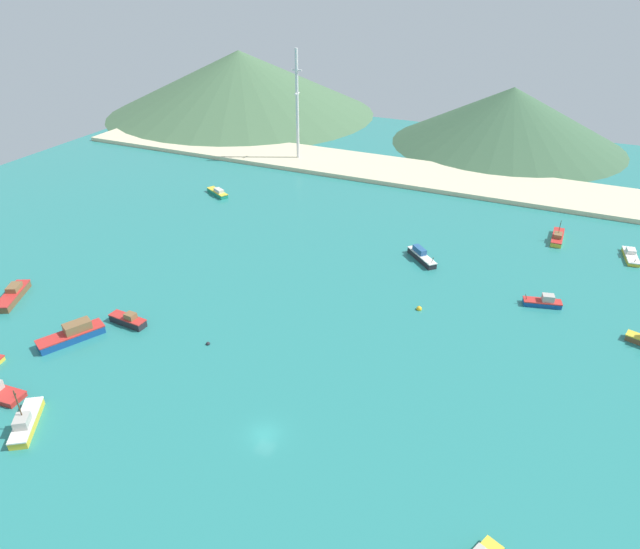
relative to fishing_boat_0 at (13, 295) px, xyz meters
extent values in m
cube|color=teal|center=(60.49, 18.89, -1.13)|extent=(260.00, 280.00, 0.50)
cube|color=brown|center=(0.07, -0.15, -0.26)|extent=(6.70, 10.12, 1.22)
cube|color=red|center=(0.07, -0.15, 0.45)|extent=(6.83, 10.32, 0.20)
cube|color=brown|center=(-0.47, 0.97, 1.03)|extent=(3.12, 3.63, 0.96)
cube|color=#232328|center=(66.62, 46.89, -0.28)|extent=(7.76, 7.63, 1.18)
cube|color=white|center=(66.62, 46.89, 0.41)|extent=(7.92, 7.79, 0.20)
cube|color=#28568C|center=(65.81, 47.67, 1.08)|extent=(3.62, 3.58, 1.15)
cylinder|color=#4C3823|center=(69.51, 44.06, 1.13)|extent=(0.57, 0.56, 1.60)
cube|color=gold|center=(107.45, 66.19, -0.52)|extent=(3.43, 8.32, 0.72)
cube|color=white|center=(107.45, 66.19, -0.05)|extent=(3.50, 8.49, 0.20)
cube|color=silver|center=(107.30, 67.19, 0.48)|extent=(2.03, 2.42, 0.88)
cylinder|color=#4C3823|center=(107.96, 62.59, 0.35)|extent=(0.18, 0.47, 0.99)
cylinder|color=#4C3823|center=(24.28, -20.16, 0.33)|extent=(0.46, 0.15, 0.97)
cube|color=#14478C|center=(20.06, -5.43, -0.23)|extent=(7.53, 10.84, 1.29)
cube|color=red|center=(20.06, -5.43, 0.52)|extent=(7.68, 11.06, 0.20)
cube|color=brown|center=(20.66, -4.25, 1.37)|extent=(4.00, 4.90, 1.51)
cube|color=gold|center=(92.35, 69.40, -0.38)|extent=(2.39, 8.96, 0.99)
cube|color=red|center=(92.35, 69.40, 0.21)|extent=(2.44, 9.14, 0.20)
cube|color=brown|center=(92.34, 68.29, 0.78)|extent=(1.75, 2.46, 0.94)
cylinder|color=#4C3823|center=(92.40, 73.42, 0.81)|extent=(0.13, 0.59, 1.34)
cylinder|color=#4C3823|center=(92.35, 68.77, 2.73)|extent=(0.13, 0.13, 2.95)
cube|color=gold|center=(29.70, -23.14, -0.32)|extent=(6.88, 8.68, 1.11)
cube|color=white|center=(29.70, -23.14, 0.34)|extent=(7.02, 8.85, 0.20)
cube|color=#B2ADA3|center=(30.31, -24.05, 1.11)|extent=(2.86, 3.04, 1.34)
cylinder|color=#4C3823|center=(30.04, -23.65, 3.93)|extent=(0.17, 0.17, 4.31)
cube|color=#232328|center=(25.55, 2.31, -0.25)|extent=(7.12, 2.52, 1.24)
cube|color=red|center=(25.55, 2.31, 0.47)|extent=(7.26, 2.57, 0.20)
cube|color=brown|center=(26.42, 2.26, 1.07)|extent=(1.91, 1.66, 1.01)
cube|color=#14478C|center=(91.83, 38.72, -0.44)|extent=(7.03, 3.70, 0.88)
cube|color=red|center=(91.83, 38.72, 0.10)|extent=(7.17, 3.77, 0.20)
cube|color=#B2ADA3|center=(92.64, 38.93, 0.84)|extent=(2.42, 2.06, 1.27)
cylinder|color=#4C3823|center=(88.90, 37.99, 0.61)|extent=(0.55, 0.25, 1.19)
cube|color=#198466|center=(5.84, 61.06, -0.39)|extent=(8.02, 5.60, 0.97)
cube|color=gold|center=(5.84, 61.06, 0.20)|extent=(8.18, 5.72, 0.20)
cube|color=beige|center=(6.72, 60.58, 0.72)|extent=(3.42, 2.80, 0.85)
sphere|color=#232328|center=(41.85, 2.99, -0.75)|extent=(0.70, 0.70, 0.70)
sphere|color=gold|center=(71.33, 27.92, -0.70)|extent=(1.02, 1.02, 1.02)
cube|color=beige|center=(60.49, 97.95, -0.28)|extent=(247.00, 22.89, 1.20)
cone|color=#476B47|center=(-35.50, 142.89, 11.29)|extent=(108.34, 108.34, 24.34)
cone|color=#3D6042|center=(70.53, 140.85, 8.76)|extent=(77.42, 77.42, 19.27)
cylinder|color=silver|center=(13.13, 96.19, 15.91)|extent=(0.93, 0.93, 33.57)
cylinder|color=silver|center=(13.13, 96.19, 26.65)|extent=(3.36, 0.47, 0.47)
cylinder|color=silver|center=(13.13, 96.19, 19.94)|extent=(0.47, 2.69, 0.47)
camera|label=1|loc=(90.34, -59.16, 56.15)|focal=31.69mm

